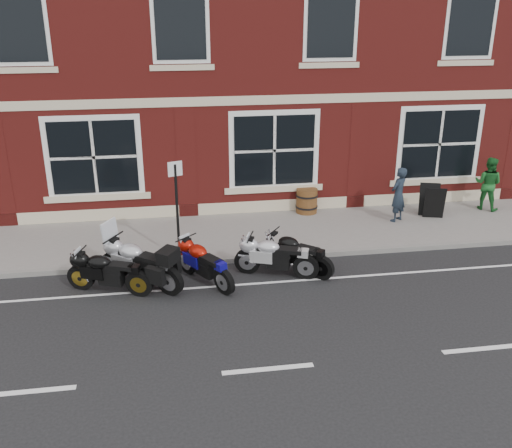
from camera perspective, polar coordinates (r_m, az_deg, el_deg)
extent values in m
plane|color=black|center=(12.65, -1.18, -6.49)|extent=(80.00, 80.00, 0.00)
cube|color=slate|center=(15.33, -2.71, -1.13)|extent=(30.00, 3.00, 0.12)
cube|color=slate|center=(13.89, -1.98, -3.58)|extent=(30.00, 0.16, 0.12)
cube|color=maroon|center=(21.66, -5.38, 21.43)|extent=(24.00, 12.00, 12.00)
cylinder|color=black|center=(13.35, -13.80, -3.96)|extent=(0.62, 0.53, 0.68)
cylinder|color=black|center=(12.42, -8.56, -5.54)|extent=(0.62, 0.53, 0.68)
cube|color=black|center=(12.75, -11.58, -3.21)|extent=(0.82, 0.73, 0.23)
ellipsoid|color=#ABAAAF|center=(12.80, -12.16, -2.54)|extent=(0.70, 0.67, 0.34)
cube|color=black|center=(12.46, -10.12, -3.27)|extent=(0.63, 0.58, 0.11)
cube|color=silver|center=(13.00, -14.07, -0.45)|extent=(0.31, 0.37, 0.48)
cylinder|color=black|center=(13.33, -6.77, -3.70)|extent=(0.43, 0.57, 0.60)
cylinder|color=black|center=(12.33, -3.09, -5.72)|extent=(0.43, 0.57, 0.60)
cube|color=black|center=(12.72, -5.18, -3.30)|extent=(0.60, 0.76, 0.21)
ellipsoid|color=#9B1106|center=(12.78, -5.57, -2.64)|extent=(0.57, 0.63, 0.30)
cube|color=black|center=(12.41, -4.15, -3.53)|extent=(0.48, 0.57, 0.09)
cylinder|color=black|center=(13.08, -17.03, -5.04)|extent=(0.61, 0.34, 0.60)
cylinder|color=black|center=(12.49, -11.52, -5.78)|extent=(0.61, 0.34, 0.60)
cube|color=black|center=(12.65, -14.66, -4.08)|extent=(0.78, 0.49, 0.21)
ellipsoid|color=black|center=(12.67, -15.28, -3.55)|extent=(0.62, 0.51, 0.30)
cube|color=black|center=(12.46, -13.15, -3.96)|extent=(0.57, 0.42, 0.09)
cylinder|color=black|center=(13.25, -0.84, -3.69)|extent=(0.61, 0.34, 0.60)
cylinder|color=black|center=(13.02, 5.04, -4.24)|extent=(0.61, 0.34, 0.60)
cube|color=black|center=(12.99, 1.89, -2.67)|extent=(0.79, 0.49, 0.21)
ellipsoid|color=#B0B0B5|center=(12.97, 1.28, -2.15)|extent=(0.62, 0.51, 0.30)
cube|color=black|center=(12.90, 3.54, -2.51)|extent=(0.57, 0.42, 0.09)
cylinder|color=black|center=(13.62, 1.63, -3.01)|extent=(0.52, 0.48, 0.59)
cylinder|color=black|center=(13.04, 6.65, -4.30)|extent=(0.52, 0.48, 0.59)
cube|color=black|center=(13.21, 3.94, -2.36)|extent=(0.70, 0.66, 0.20)
ellipsoid|color=black|center=(13.23, 3.43, -1.79)|extent=(0.61, 0.59, 0.30)
cube|color=black|center=(13.02, 5.37, -2.41)|extent=(0.54, 0.52, 0.09)
imported|color=#19232E|center=(16.41, 14.05, 2.88)|extent=(0.68, 0.64, 1.56)
imported|color=#195A23|center=(18.21, 22.18, 3.77)|extent=(0.97, 0.97, 1.59)
cylinder|color=#443512|center=(16.78, 5.09, 2.34)|extent=(0.61, 0.61, 0.72)
cylinder|color=black|center=(16.84, 5.08, 1.78)|extent=(0.65, 0.65, 0.05)
cylinder|color=black|center=(16.72, 5.11, 2.89)|extent=(0.65, 0.65, 0.05)
cylinder|color=black|center=(13.46, -7.87, 1.09)|extent=(0.06, 0.06, 2.35)
cube|color=silver|center=(13.13, -8.10, 5.48)|extent=(0.33, 0.13, 0.34)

